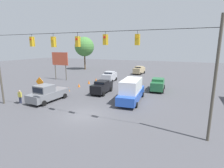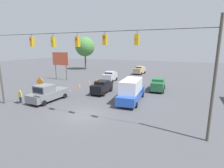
# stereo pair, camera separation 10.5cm
# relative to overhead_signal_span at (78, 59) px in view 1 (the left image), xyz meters

# --- Properties ---
(ground_plane) EXTENTS (140.00, 140.00, 0.00)m
(ground_plane) POSITION_rel_overhead_signal_span_xyz_m (-0.09, -0.70, -5.60)
(ground_plane) COLOR #47474C
(overhead_signal_span) EXTENTS (21.68, 0.38, 8.69)m
(overhead_signal_span) POSITION_rel_overhead_signal_span_xyz_m (0.00, 0.00, 0.00)
(overhead_signal_span) COLOR #4C473D
(overhead_signal_span) RESTS_ON ground_plane
(pickup_truck_grey_parked_shoulder) EXTENTS (2.54, 5.41, 2.12)m
(pickup_truck_grey_parked_shoulder) POSITION_rel_overhead_signal_span_xyz_m (6.50, -2.82, -4.62)
(pickup_truck_grey_parked_shoulder) COLOR slate
(pickup_truck_grey_parked_shoulder) RESTS_ON ground_plane
(box_truck_blue_crossing_near) EXTENTS (2.70, 7.01, 2.80)m
(box_truck_blue_crossing_near) POSITION_rel_overhead_signal_span_xyz_m (-3.07, -6.73, -4.21)
(box_truck_blue_crossing_near) COLOR #234CB2
(box_truck_blue_crossing_near) RESTS_ON ground_plane
(sedan_black_withflow_mid) EXTENTS (2.07, 4.45, 1.84)m
(sedan_black_withflow_mid) POSITION_rel_overhead_signal_span_xyz_m (1.97, -8.80, -4.63)
(sedan_black_withflow_mid) COLOR black
(sedan_black_withflow_mid) RESTS_ON ground_plane
(sedan_silver_withflow_far) EXTENTS (2.41, 4.53, 1.93)m
(sedan_silver_withflow_far) POSITION_rel_overhead_signal_span_xyz_m (4.48, -17.29, -4.59)
(sedan_silver_withflow_far) COLOR #A8AAB2
(sedan_silver_withflow_far) RESTS_ON ground_plane
(sedan_green_oncoming_far) EXTENTS (2.23, 4.59, 1.90)m
(sedan_green_oncoming_far) POSITION_rel_overhead_signal_span_xyz_m (-5.22, -13.57, -4.61)
(sedan_green_oncoming_far) COLOR #236038
(sedan_green_oncoming_far) RESTS_ON ground_plane
(sedan_tan_withflow_deep) EXTENTS (2.30, 4.46, 1.91)m
(sedan_tan_withflow_deep) POSITION_rel_overhead_signal_span_xyz_m (1.56, -28.77, -4.60)
(sedan_tan_withflow_deep) COLOR tan
(sedan_tan_withflow_deep) RESTS_ON ground_plane
(traffic_cone_nearest) EXTENTS (0.35, 0.35, 0.65)m
(traffic_cone_nearest) POSITION_rel_overhead_signal_span_xyz_m (7.31, -4.91, -5.27)
(traffic_cone_nearest) COLOR orange
(traffic_cone_nearest) RESTS_ON ground_plane
(traffic_cone_second) EXTENTS (0.35, 0.35, 0.65)m
(traffic_cone_second) POSITION_rel_overhead_signal_span_xyz_m (7.17, -7.87, -5.27)
(traffic_cone_second) COLOR orange
(traffic_cone_second) RESTS_ON ground_plane
(traffic_cone_third) EXTENTS (0.35, 0.35, 0.65)m
(traffic_cone_third) POSITION_rel_overhead_signal_span_xyz_m (7.27, -10.86, -5.27)
(traffic_cone_third) COLOR orange
(traffic_cone_third) RESTS_ON ground_plane
(traffic_cone_fourth) EXTENTS (0.35, 0.35, 0.65)m
(traffic_cone_fourth) POSITION_rel_overhead_signal_span_xyz_m (7.06, -13.77, -5.27)
(traffic_cone_fourth) COLOR orange
(traffic_cone_fourth) RESTS_ON ground_plane
(traffic_cone_fifth) EXTENTS (0.35, 0.35, 0.65)m
(traffic_cone_fifth) POSITION_rel_overhead_signal_span_xyz_m (7.06, -16.50, -5.27)
(traffic_cone_fifth) COLOR orange
(traffic_cone_fifth) RESTS_ON ground_plane
(roadside_billboard) EXTENTS (3.78, 0.16, 5.53)m
(roadside_billboard) POSITION_rel_overhead_signal_span_xyz_m (14.31, -14.99, -1.66)
(roadside_billboard) COLOR #4C473D
(roadside_billboard) RESTS_ON ground_plane
(work_zone_sign) EXTENTS (1.27, 0.06, 2.84)m
(work_zone_sign) POSITION_rel_overhead_signal_span_xyz_m (8.14, -3.31, -3.61)
(work_zone_sign) COLOR slate
(work_zone_sign) RESTS_ON ground_plane
(pedestrian) EXTENTS (0.40, 0.28, 1.58)m
(pedestrian) POSITION_rel_overhead_signal_span_xyz_m (8.95, -0.88, -4.81)
(pedestrian) COLOR #2D334C
(pedestrian) RESTS_ON ground_plane
(tree_horizon_left) EXTENTS (5.57, 5.57, 9.41)m
(tree_horizon_left) POSITION_rel_overhead_signal_span_xyz_m (18.60, -31.28, 1.01)
(tree_horizon_left) COLOR #4C3823
(tree_horizon_left) RESTS_ON ground_plane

